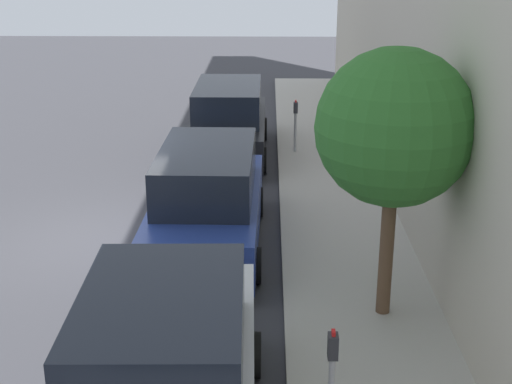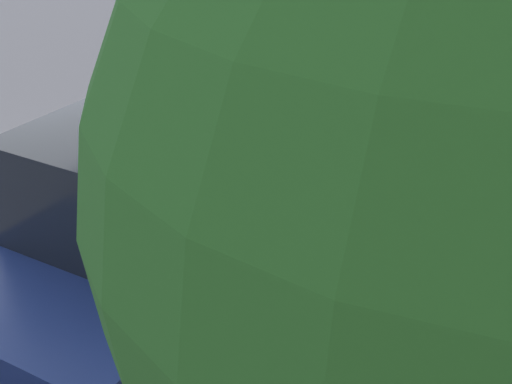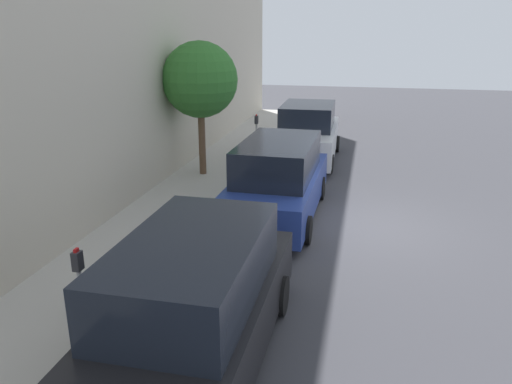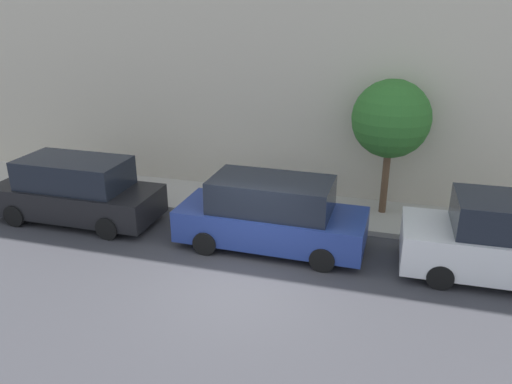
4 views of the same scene
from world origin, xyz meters
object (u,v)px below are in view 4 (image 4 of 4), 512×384
Objects in this scene: parked_minivan_second at (271,214)px; parked_minivan_third at (77,191)px; parking_meter_far at (112,170)px; parking_meter_near at (498,209)px; parked_suv_nearest at (510,242)px; street_tree at (391,119)px.

parked_minivan_third is (0.06, 5.93, -0.00)m from parked_minivan_second.
parking_meter_near is at bearing -90.00° from parking_meter_far.
parked_minivan_third is 11.75m from parking_meter_near.
parked_suv_nearest is at bearing -90.33° from parked_minivan_third.
parked_suv_nearest is 5.70m from parked_minivan_second.
parked_minivan_second is at bearing 136.23° from street_tree.
parking_meter_far is at bearing 96.93° from street_tree.
parking_meter_near is at bearing -109.40° from street_tree.
parking_meter_far is at bearing 72.65° from parked_minivan_second.
parked_suv_nearest is 1.22× the size of street_tree.
parking_meter_near is 3.71m from street_tree.
parking_meter_near is (1.82, -5.69, 0.09)m from parked_minivan_second.
parked_minivan_third is at bearing 176.54° from parking_meter_far.
parking_meter_far is 8.85m from street_tree.
parking_meter_far is (1.82, 5.82, 0.07)m from parked_minivan_second.
street_tree is (1.04, 2.95, 1.99)m from parking_meter_near.
street_tree is (2.80, -8.67, 2.08)m from parked_minivan_third.
parked_minivan_second is (0.01, 5.70, -0.01)m from parked_suv_nearest.
parked_minivan_third is 1.23× the size of street_tree.
parking_meter_far is 0.34× the size of street_tree.
parked_suv_nearest is 11.63m from parked_minivan_third.
street_tree is at bearing 70.60° from parking_meter_near.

